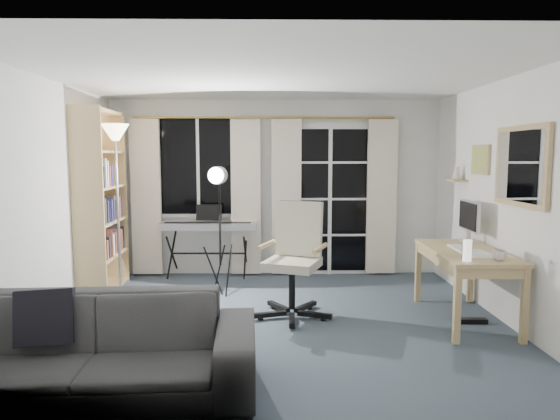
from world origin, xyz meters
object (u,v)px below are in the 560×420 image
object	(u,v)px
desk	(466,259)
sofa	(88,332)
keyboard_piano	(208,227)
studio_light	(218,190)
torchiere_lamp	(116,158)
office_chair	(296,248)
monitor	(469,217)
mug	(499,254)
bookshelf	(98,207)

from	to	relation	value
desk	sofa	size ratio (longest dim) A/B	0.59
keyboard_piano	desk	distance (m)	3.27
studio_light	desk	size ratio (longest dim) A/B	1.15
torchiere_lamp	office_chair	bearing A→B (deg)	-20.28
studio_light	office_chair	xyz separation A→B (m)	(0.88, -0.71, -0.55)
torchiere_lamp	monitor	distance (m)	4.02
keyboard_piano	monitor	xyz separation A→B (m)	(2.97, -1.28, 0.28)
torchiere_lamp	sofa	distance (m)	2.83
desk	mug	bearing A→B (deg)	-77.43
mug	sofa	world-z (taller)	sofa
studio_light	mug	distance (m)	3.06
desk	office_chair	bearing A→B (deg)	172.93
keyboard_piano	sofa	world-z (taller)	keyboard_piano
office_chair	mug	size ratio (longest dim) A/B	10.00
office_chair	sofa	size ratio (longest dim) A/B	0.51
bookshelf	office_chair	world-z (taller)	bookshelf
desk	mug	world-z (taller)	mug
bookshelf	sofa	distance (m)	2.82
desk	mug	size ratio (longest dim) A/B	11.50
bookshelf	studio_light	xyz separation A→B (m)	(1.46, -0.16, 0.20)
desk	sofa	distance (m)	3.54
keyboard_piano	studio_light	size ratio (longest dim) A/B	0.83
desk	monitor	bearing A→B (deg)	67.66
monitor	office_chair	bearing A→B (deg)	-172.51
studio_light	mug	size ratio (longest dim) A/B	13.22
mug	desk	bearing A→B (deg)	101.31
sofa	desk	bearing A→B (deg)	22.63
office_chair	mug	distance (m)	1.93
desk	mug	distance (m)	0.53
torchiere_lamp	bookshelf	bearing A→B (deg)	157.71
bookshelf	mug	distance (m)	4.42
keyboard_piano	desk	size ratio (longest dim) A/B	0.95
bookshelf	torchiere_lamp	size ratio (longest dim) A/B	1.09
bookshelf	monitor	size ratio (longest dim) A/B	4.25
keyboard_piano	office_chair	distance (m)	1.85
torchiere_lamp	sofa	bearing A→B (deg)	-77.82
office_chair	desk	xyz separation A→B (m)	(1.68, -0.25, -0.06)
studio_light	office_chair	size ratio (longest dim) A/B	1.32
bookshelf	office_chair	bearing A→B (deg)	-22.61
bookshelf	desk	bearing A→B (deg)	-17.68
mug	monitor	bearing A→B (deg)	84.19
office_chair	torchiere_lamp	bearing A→B (deg)	-180.00
torchiere_lamp	office_chair	size ratio (longest dim) A/B	1.71
bookshelf	monitor	xyz separation A→B (m)	(4.20, -0.67, -0.05)
torchiere_lamp	keyboard_piano	world-z (taller)	torchiere_lamp
bookshelf	torchiere_lamp	world-z (taller)	bookshelf
torchiere_lamp	mug	distance (m)	4.20
bookshelf	desk	xyz separation A→B (m)	(4.01, -1.12, -0.41)
bookshelf	mug	xyz separation A→B (m)	(4.11, -1.62, -0.27)
studio_light	monitor	size ratio (longest dim) A/B	3.01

